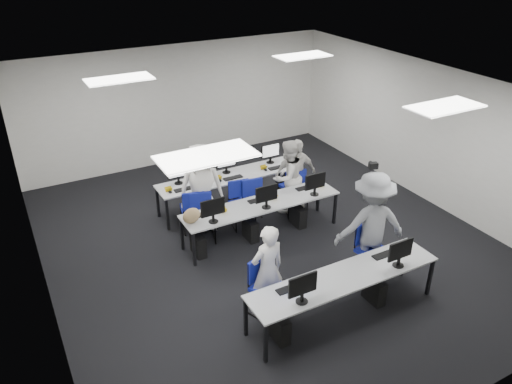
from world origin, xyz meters
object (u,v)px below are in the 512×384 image
chair_3 (242,212)px  chair_4 (296,201)px  desk_mid (262,206)px  chair_7 (292,193)px  chair_2 (203,226)px  chair_0 (268,298)px  chair_6 (249,202)px  student_3 (295,174)px  student_0 (267,270)px  chair_1 (371,260)px  student_1 (288,177)px  photographer (371,225)px  chair_5 (193,216)px  desk_front (345,279)px  student_2 (201,188)px

chair_3 → chair_4: chair_3 is taller
desk_mid → chair_7: chair_7 is taller
desk_mid → chair_2: (-1.06, 0.45, -0.39)m
chair_0 → chair_6: 3.13m
student_3 → chair_0: bearing=-119.0°
chair_2 → student_0: size_ratio=0.60×
chair_2 → student_0: bearing=-72.7°
desk_mid → chair_4: size_ratio=3.59×
chair_0 → chair_1: bearing=-19.3°
chair_3 → chair_4: 1.24m
student_3 → chair_1: bearing=-83.6°
chair_7 → student_0: bearing=-136.0°
chair_6 → student_1: size_ratio=0.58×
chair_2 → photographer: (2.13, -2.35, 0.67)m
desk_mid → student_0: student_0 is taller
chair_5 → photographer: bearing=-39.1°
desk_front → student_0: size_ratio=2.05×
chair_0 → student_3: size_ratio=0.63×
chair_0 → student_2: 2.96m
chair_7 → photographer: size_ratio=0.46×
chair_6 → student_1: student_1 is taller
desk_front → chair_2: bearing=109.2°
student_0 → chair_2: bearing=-92.6°
desk_mid → chair_4: 1.23m
desk_front → chair_4: chair_4 is taller
chair_3 → desk_front: bearing=-79.4°
chair_5 → photographer: photographer is taller
chair_1 → chair_6: 3.02m
chair_1 → student_3: bearing=79.1°
chair_4 → student_2: size_ratio=0.49×
chair_6 → chair_2: bearing=-153.1°
desk_front → chair_2: chair_2 is taller
chair_3 → student_1: bearing=12.2°
chair_1 → chair_6: bearing=99.7°
chair_4 → student_1: (-0.10, 0.20, 0.52)m
student_1 → chair_2: bearing=-10.1°
chair_6 → desk_mid: bearing=-92.8°
desk_mid → chair_7: (1.20, 0.79, -0.40)m
chair_3 → chair_7: size_ratio=1.05×
chair_2 → chair_4: size_ratio=1.04×
chair_0 → chair_5: (-0.07, 2.92, -0.01)m
student_1 → chair_3: bearing=-11.2°
student_2 → chair_4: bearing=-3.2°
student_1 → student_3: size_ratio=1.03×
student_0 → chair_5: bearing=-92.3°
chair_2 → student_2: student_2 is taller
desk_mid → photographer: size_ratio=1.67×
chair_6 → student_1: 0.98m
chair_6 → student_3: student_3 is taller
chair_2 → chair_7: 2.29m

